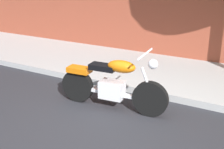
% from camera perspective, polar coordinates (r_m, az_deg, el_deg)
% --- Properties ---
extents(ground_plane, '(60.00, 60.00, 0.00)m').
position_cam_1_polar(ground_plane, '(4.87, -1.23, -10.14)').
color(ground_plane, '#28282D').
extents(sidewalk, '(24.66, 2.59, 0.14)m').
position_cam_1_polar(sidewalk, '(7.12, 9.92, 0.21)').
color(sidewalk, '#A8A8A8').
rests_on(sidewalk, ground).
extents(motorcycle, '(2.09, 0.70, 1.13)m').
position_cam_1_polar(motorcycle, '(5.29, 0.01, -1.99)').
color(motorcycle, black).
rests_on(motorcycle, ground).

